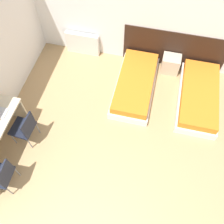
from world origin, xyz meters
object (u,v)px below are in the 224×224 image
Objects in this scene: nightstand at (170,64)px; chair_near_notebook at (2,175)px; chair_near_laptop at (25,127)px; bed_near_window at (135,85)px; bed_near_door at (198,96)px.

nightstand is 4.34m from chair_near_notebook.
chair_near_laptop is at bearing 88.03° from chair_near_notebook.
nightstand is 0.54× the size of chair_near_laptop.
chair_near_notebook reaches higher than bed_near_window.
nightstand is at bearing 51.48° from chair_near_notebook.
bed_near_window is at bearing -133.16° from nightstand.
nightstand is at bearing 133.16° from bed_near_door.
bed_near_door is 1.05m from nightstand.
nightstand is 0.54× the size of chair_near_notebook.
bed_near_window is 3.31m from chair_near_notebook.
chair_near_laptop is (-2.58, -2.52, 0.25)m from nightstand.
chair_near_notebook is at bearing -86.24° from chair_near_laptop.
bed_near_door is 3.75m from chair_near_laptop.
bed_near_window is 4.11× the size of nightstand.
chair_near_notebook is at bearing -126.54° from nightstand.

